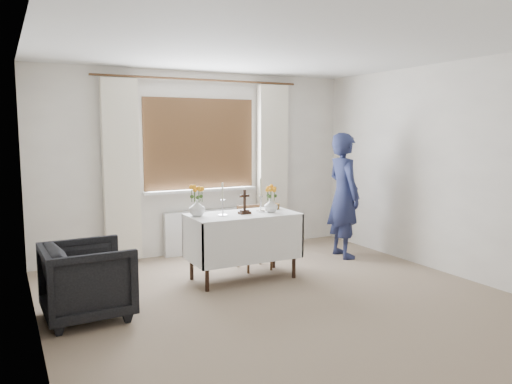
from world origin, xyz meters
The scene contains 12 objects.
ground centered at (0.00, 0.00, 0.00)m, with size 5.00×5.00×0.00m, color gray.
altar_table centered at (-0.03, 1.06, 0.38)m, with size 1.24×0.64×0.76m, color white.
wooden_chair centered at (0.28, 1.37, 0.39)m, with size 0.36×0.36×0.78m, color #55331D, non-canonical shape.
armchair centered at (-1.82, 0.61, 0.35)m, with size 0.75×0.77×0.70m, color black.
person centered at (1.62, 1.37, 0.84)m, with size 0.61×0.40×1.67m, color #222550.
radiator centered at (0.00, 2.42, 0.30)m, with size 1.10×0.10×0.60m, color silver.
wooden_cross centered at (-0.02, 1.03, 0.90)m, with size 0.13×0.09×0.28m, color black, non-canonical shape.
candlestick_left centered at (-0.29, 1.04, 0.95)m, with size 0.11×0.11×0.37m, color white, non-canonical shape.
candlestick_right centered at (0.21, 1.08, 0.96)m, with size 0.11×0.11×0.39m, color white, non-canonical shape.
flower_vase_left centered at (-0.55, 1.14, 0.86)m, with size 0.18×0.18×0.19m, color silver.
flower_vase_right centered at (0.30, 1.00, 0.85)m, with size 0.16×0.16×0.17m, color silver.
wicker_basket centered at (0.43, 1.20, 0.80)m, with size 0.17×0.17×0.07m, color brown.
Camera 1 is at (-2.47, -4.00, 1.71)m, focal length 35.00 mm.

